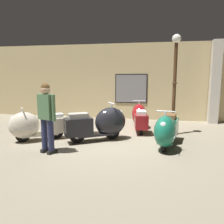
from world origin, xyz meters
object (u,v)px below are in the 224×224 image
scooter_0 (34,126)px  visitor_0 (47,113)px  scooter_2 (140,117)px  lamppost (175,82)px  scooter_1 (101,124)px  scooter_3 (167,130)px

scooter_0 → visitor_0: bearing=101.7°
scooter_0 → scooter_2: bearing=-179.4°
lamppost → visitor_0: bearing=-143.0°
lamppost → scooter_1: bearing=-153.2°
scooter_3 → visitor_0: (-2.95, -0.99, 0.53)m
scooter_0 → lamppost: bearing=166.9°
scooter_1 → scooter_3: 1.93m
scooter_2 → lamppost: (1.12, -0.49, 1.25)m
scooter_2 → lamppost: size_ratio=0.54×
lamppost → visitor_0: (-3.21, -2.42, -0.71)m
scooter_1 → scooter_2: 1.90m
scooter_0 → visitor_0: (0.90, -0.89, 0.55)m
scooter_0 → lamppost: size_ratio=0.51×
visitor_0 → lamppost: bearing=-32.1°
scooter_2 → visitor_0: 3.63m
scooter_3 → lamppost: lamppost is taller
scooter_2 → scooter_3: 2.10m
scooter_1 → scooter_3: size_ratio=1.03×
scooter_0 → scooter_3: scooter_3 is taller
scooter_0 → scooter_3: bearing=148.0°
scooter_1 → scooter_0: bearing=160.9°
visitor_0 → scooter_2: bearing=-14.7°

